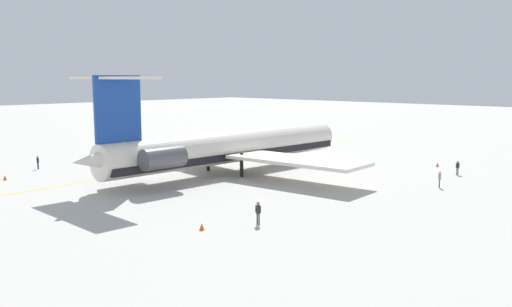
% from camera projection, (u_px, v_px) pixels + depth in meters
% --- Properties ---
extents(ground, '(351.64, 351.64, 0.00)m').
position_uv_depth(ground, '(197.00, 168.00, 67.32)').
color(ground, '#B7B5AD').
extents(main_jetliner, '(39.16, 34.84, 11.42)m').
position_uv_depth(main_jetliner, '(224.00, 147.00, 62.60)').
color(main_jetliner, silver).
rests_on(main_jetliner, ground).
extents(ground_crew_near_nose, '(0.41, 0.28, 1.72)m').
position_uv_depth(ground_crew_near_nose, '(440.00, 177.00, 54.83)').
color(ground_crew_near_nose, black).
rests_on(ground_crew_near_nose, ground).
extents(ground_crew_near_tail, '(0.37, 0.27, 1.69)m').
position_uv_depth(ground_crew_near_tail, '(38.00, 161.00, 66.07)').
color(ground_crew_near_tail, black).
rests_on(ground_crew_near_tail, ground).
extents(ground_crew_portside, '(0.29, 0.44, 1.81)m').
position_uv_depth(ground_crew_portside, '(258.00, 210.00, 40.93)').
color(ground_crew_portside, black).
rests_on(ground_crew_portside, ground).
extents(ground_crew_starboard, '(0.31, 0.33, 1.67)m').
position_uv_depth(ground_crew_starboard, '(458.00, 166.00, 62.06)').
color(ground_crew_starboard, black).
rests_on(ground_crew_starboard, ground).
extents(safety_cone_nose, '(0.40, 0.40, 0.55)m').
position_uv_depth(safety_cone_nose, '(202.00, 227.00, 39.62)').
color(safety_cone_nose, '#EA590F').
rests_on(safety_cone_nose, ground).
extents(safety_cone_wingtip, '(0.40, 0.40, 0.55)m').
position_uv_depth(safety_cone_wingtip, '(437.00, 165.00, 67.96)').
color(safety_cone_wingtip, '#EA590F').
rests_on(safety_cone_wingtip, ground).
extents(safety_cone_tail, '(0.40, 0.40, 0.55)m').
position_uv_depth(safety_cone_tail, '(5.00, 178.00, 59.05)').
color(safety_cone_tail, '#EA590F').
rests_on(safety_cone_tail, ground).
extents(taxiway_centreline, '(76.92, 2.52, 0.01)m').
position_uv_depth(taxiway_centreline, '(190.00, 165.00, 69.01)').
color(taxiway_centreline, gold).
rests_on(taxiway_centreline, ground).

